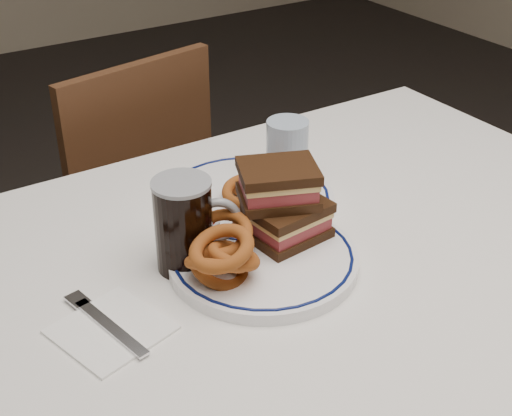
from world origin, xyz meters
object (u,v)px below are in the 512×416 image
chair_far (122,202)px  main_plate (263,259)px  beer_mug (186,224)px  far_plate (246,199)px  reuben_sandwich (283,202)px

chair_far → main_plate: size_ratio=3.01×
beer_mug → far_plate: bearing=31.7°
chair_far → beer_mug: size_ratio=5.96×
chair_far → main_plate: bearing=-95.3°
beer_mug → far_plate: beer_mug is taller
chair_far → beer_mug: 0.80m
chair_far → far_plate: 0.66m
main_plate → chair_far: bearing=84.7°
chair_far → reuben_sandwich: reuben_sandwich is taller
reuben_sandwich → far_plate: bearing=82.0°
reuben_sandwich → far_plate: size_ratio=0.48×
chair_far → main_plate: chair_far is taller
reuben_sandwich → far_plate: 0.15m
reuben_sandwich → beer_mug: beer_mug is taller
chair_far → beer_mug: bearing=-103.4°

